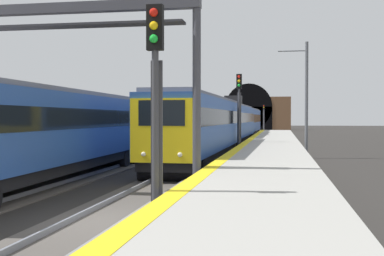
% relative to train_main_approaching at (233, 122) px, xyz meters
% --- Properties ---
extents(ground_plane, '(320.00, 320.00, 0.00)m').
position_rel_train_main_approaching_xyz_m(ground_plane, '(-37.41, -0.00, -2.31)').
color(ground_plane, '#282623').
extents(platform_right, '(112.00, 3.92, 1.07)m').
position_rel_train_main_approaching_xyz_m(platform_right, '(-37.41, -4.02, -1.77)').
color(platform_right, '#9E9B93').
rests_on(platform_right, ground_plane).
extents(platform_right_edge_strip, '(112.00, 0.50, 0.01)m').
position_rel_train_main_approaching_xyz_m(platform_right_edge_strip, '(-37.41, -2.31, -1.23)').
color(platform_right_edge_strip, yellow).
rests_on(platform_right_edge_strip, platform_right).
extents(track_main_line, '(160.00, 2.93, 0.21)m').
position_rel_train_main_approaching_xyz_m(track_main_line, '(-37.41, -0.00, -2.26)').
color(track_main_line, '#4C4742').
rests_on(track_main_line, ground_plane).
extents(train_main_approaching, '(59.68, 3.08, 4.95)m').
position_rel_train_main_approaching_xyz_m(train_main_approaching, '(0.00, 0.00, 0.00)').
color(train_main_approaching, '#264C99').
rests_on(train_main_approaching, ground_plane).
extents(train_adjacent_platform, '(59.02, 3.26, 3.97)m').
position_rel_train_main_approaching_xyz_m(train_adjacent_platform, '(-10.10, 4.84, -0.03)').
color(train_adjacent_platform, '#264C99').
rests_on(train_adjacent_platform, ground_plane).
extents(railway_signal_near, '(0.39, 0.38, 5.39)m').
position_rel_train_main_approaching_xyz_m(railway_signal_near, '(-38.54, -1.77, 0.95)').
color(railway_signal_near, '#38383D').
rests_on(railway_signal_near, ground_plane).
extents(railway_signal_mid, '(0.39, 0.38, 5.84)m').
position_rel_train_main_approaching_xyz_m(railway_signal_mid, '(-14.80, -1.77, 1.20)').
color(railway_signal_mid, '#38383D').
rests_on(railway_signal_mid, ground_plane).
extents(railway_signal_far, '(0.39, 0.38, 5.03)m').
position_rel_train_main_approaching_xyz_m(railway_signal_far, '(38.32, -1.77, 0.65)').
color(railway_signal_far, '#4C4C54').
rests_on(railway_signal_far, ground_plane).
extents(overhead_signal_gantry, '(0.70, 8.84, 6.81)m').
position_rel_train_main_approaching_xyz_m(overhead_signal_gantry, '(-33.27, 2.42, 2.88)').
color(overhead_signal_gantry, '#3F3F47').
rests_on(overhead_signal_gantry, ground_plane).
extents(tunnel_portal, '(2.40, 18.80, 10.53)m').
position_rel_train_main_approaching_xyz_m(tunnel_portal, '(64.34, 2.42, 1.46)').
color(tunnel_portal, brown).
rests_on(tunnel_portal, ground_plane).
extents(catenary_mast_near, '(0.22, 2.03, 7.91)m').
position_rel_train_main_approaching_xyz_m(catenary_mast_near, '(-15.23, -6.35, 1.76)').
color(catenary_mast_near, '#595B60').
rests_on(catenary_mast_near, ground_plane).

